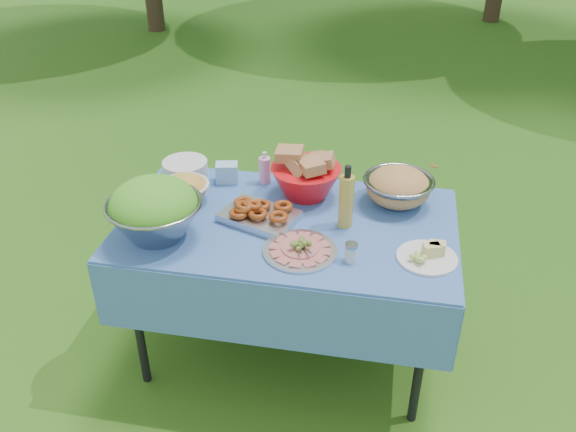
% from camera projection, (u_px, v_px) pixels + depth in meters
% --- Properties ---
extents(ground, '(80.00, 80.00, 0.00)m').
position_uv_depth(ground, '(288.00, 349.00, 3.07)').
color(ground, '#0C3B0A').
rests_on(ground, ground).
extents(picnic_table, '(1.46, 0.86, 0.76)m').
position_uv_depth(picnic_table, '(288.00, 290.00, 2.87)').
color(picnic_table, '#73ACDD').
rests_on(picnic_table, ground).
extents(salad_bowl, '(0.43, 0.43, 0.26)m').
position_uv_depth(salad_bowl, '(154.00, 209.00, 2.51)').
color(salad_bowl, gray).
rests_on(salad_bowl, picnic_table).
extents(pasta_bowl_white, '(0.23, 0.23, 0.13)m').
position_uv_depth(pasta_bowl_white, '(184.00, 188.00, 2.80)').
color(pasta_bowl_white, silver).
rests_on(pasta_bowl_white, picnic_table).
extents(plate_stack, '(0.22, 0.22, 0.09)m').
position_uv_depth(plate_stack, '(185.00, 170.00, 2.99)').
color(plate_stack, silver).
rests_on(plate_stack, picnic_table).
extents(wipes_box, '(0.12, 0.10, 0.10)m').
position_uv_depth(wipes_box, '(227.00, 173.00, 2.95)').
color(wipes_box, '#96C6E6').
rests_on(wipes_box, picnic_table).
extents(sanitizer_bottle, '(0.07, 0.07, 0.16)m').
position_uv_depth(sanitizer_bottle, '(265.00, 167.00, 2.93)').
color(sanitizer_bottle, '#F598C8').
rests_on(sanitizer_bottle, picnic_table).
extents(bread_bowl, '(0.42, 0.42, 0.22)m').
position_uv_depth(bread_bowl, '(306.00, 174.00, 2.81)').
color(bread_bowl, red).
rests_on(bread_bowl, picnic_table).
extents(pasta_bowl_steel, '(0.40, 0.40, 0.17)m').
position_uv_depth(pasta_bowl_steel, '(398.00, 186.00, 2.77)').
color(pasta_bowl_steel, gray).
rests_on(pasta_bowl_steel, picnic_table).
extents(fried_tray, '(0.37, 0.32, 0.07)m').
position_uv_depth(fried_tray, '(259.00, 213.00, 2.66)').
color(fried_tray, '#B4B5B9').
rests_on(fried_tray, picnic_table).
extents(charcuterie_platter, '(0.34, 0.34, 0.07)m').
position_uv_depth(charcuterie_platter, '(300.00, 245.00, 2.46)').
color(charcuterie_platter, silver).
rests_on(charcuterie_platter, picnic_table).
extents(oil_bottle, '(0.07, 0.07, 0.29)m').
position_uv_depth(oil_bottle, '(346.00, 197.00, 2.57)').
color(oil_bottle, gold).
rests_on(oil_bottle, picnic_table).
extents(cheese_plate, '(0.32, 0.32, 0.07)m').
position_uv_depth(cheese_plate, '(428.00, 252.00, 2.42)').
color(cheese_plate, silver).
rests_on(cheese_plate, picnic_table).
extents(shaker, '(0.05, 0.05, 0.08)m').
position_uv_depth(shaker, '(351.00, 252.00, 2.40)').
color(shaker, silver).
rests_on(shaker, picnic_table).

